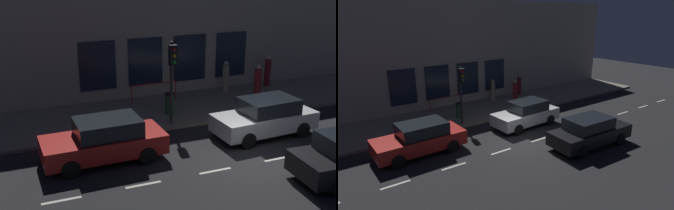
{
  "view_description": "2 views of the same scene",
  "coord_description": "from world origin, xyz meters",
  "views": [
    {
      "loc": [
        -11.7,
        7.96,
        6.92
      ],
      "look_at": [
        2.98,
        2.17,
        1.52
      ],
      "focal_mm": 45.91,
      "sensor_mm": 36.0,
      "label": 1
    },
    {
      "loc": [
        -11.1,
        9.27,
        6.59
      ],
      "look_at": [
        1.79,
        0.0,
        1.72
      ],
      "focal_mm": 31.5,
      "sensor_mm": 36.0,
      "label": 2
    }
  ],
  "objects": [
    {
      "name": "ground_plane",
      "position": [
        0.0,
        0.0,
        0.0
      ],
      "size": [
        60.0,
        60.0,
        0.0
      ],
      "primitive_type": "plane",
      "color": "#232326"
    },
    {
      "name": "pedestrian_2",
      "position": [
        7.82,
        -5.7,
        0.96
      ],
      "size": [
        0.48,
        0.48,
        1.72
      ],
      "rotation": [
        0.0,
        0.0,
        4.04
      ],
      "color": "maroon",
      "rests_on": "sidewalk"
    },
    {
      "name": "pedestrian_1",
      "position": [
        5.92,
        -3.82,
        0.98
      ],
      "size": [
        0.44,
        0.44,
        1.78
      ],
      "rotation": [
        0.0,
        0.0,
        1.9
      ],
      "color": "maroon",
      "rests_on": "sidewalk"
    },
    {
      "name": "red_railing",
      "position": [
        7.39,
        1.16,
        0.89
      ],
      "size": [
        0.05,
        2.35,
        0.97
      ],
      "color": "red",
      "rests_on": "sidewalk"
    },
    {
      "name": "lane_centre_line",
      "position": [
        0.0,
        -1.0,
        0.0
      ],
      "size": [
        0.12,
        27.2,
        0.01
      ],
      "color": "beige",
      "rests_on": "ground"
    },
    {
      "name": "building_facade",
      "position": [
        8.8,
        0.0,
        3.82
      ],
      "size": [
        0.65,
        32.0,
        7.66
      ],
      "color": "#B2A893",
      "rests_on": "ground"
    },
    {
      "name": "parked_car_0",
      "position": [
        2.18,
        4.9,
        0.79
      ],
      "size": [
        1.98,
        4.39,
        1.58
      ],
      "rotation": [
        0.0,
        0.0,
        0.02
      ],
      "color": "red",
      "rests_on": "ground"
    },
    {
      "name": "parked_car_2",
      "position": [
        2.08,
        -1.74,
        0.79
      ],
      "size": [
        1.99,
        4.32,
        1.58
      ],
      "rotation": [
        0.0,
        0.0,
        0.05
      ],
      "color": "silver",
      "rests_on": "ground"
    },
    {
      "name": "trash_bin",
      "position": [
        5.5,
        1.09,
        0.65
      ],
      "size": [
        0.47,
        0.47,
        0.99
      ],
      "color": "#2D5633",
      "rests_on": "sidewalk"
    },
    {
      "name": "pedestrian_0",
      "position": [
        7.62,
        -2.94,
        0.93
      ],
      "size": [
        0.45,
        0.45,
        1.68
      ],
      "rotation": [
        0.0,
        0.0,
        2.77
      ],
      "color": "gray",
      "rests_on": "sidewalk"
    },
    {
      "name": "sidewalk",
      "position": [
        6.25,
        0.0,
        0.07
      ],
      "size": [
        4.5,
        32.0,
        0.15
      ],
      "color": "gray",
      "rests_on": "ground"
    },
    {
      "name": "traffic_light",
      "position": [
        4.25,
        1.48,
        2.65
      ],
      "size": [
        0.47,
        0.32,
        3.56
      ],
      "color": "#2D2D30",
      "rests_on": "sidewalk"
    }
  ]
}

